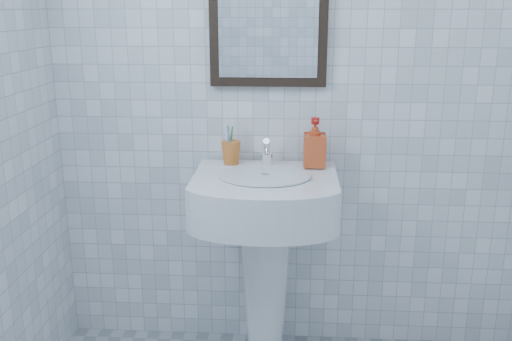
{
  "coord_description": "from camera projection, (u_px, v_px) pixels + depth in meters",
  "views": [
    {
      "loc": [
        -0.04,
        -1.29,
        1.58
      ],
      "look_at": [
        -0.17,
        0.86,
        0.95
      ],
      "focal_mm": 40.0,
      "sensor_mm": 36.0,
      "label": 1
    }
  ],
  "objects": [
    {
      "name": "wall_back",
      "position": [
        300.0,
        84.0,
        2.48
      ],
      "size": [
        2.2,
        0.02,
        2.5
      ],
      "primitive_type": "cube",
      "color": "white",
      "rests_on": "ground"
    },
    {
      "name": "soap_dispenser",
      "position": [
        315.0,
        142.0,
        2.45
      ],
      "size": [
        0.1,
        0.1,
        0.21
      ],
      "primitive_type": "imported",
      "rotation": [
        0.0,
        0.0,
        0.01
      ],
      "color": "red",
      "rests_on": "washbasin"
    },
    {
      "name": "washbasin",
      "position": [
        265.0,
        237.0,
        2.46
      ],
      "size": [
        0.59,
        0.44,
        0.91
      ],
      "color": "white",
      "rests_on": "ground"
    },
    {
      "name": "faucet",
      "position": [
        267.0,
        154.0,
        2.47
      ],
      "size": [
        0.05,
        0.12,
        0.13
      ],
      "color": "white",
      "rests_on": "washbasin"
    },
    {
      "name": "wall_mirror",
      "position": [
        268.0,
        12.0,
        2.39
      ],
      "size": [
        0.5,
        0.04,
        0.62
      ],
      "color": "black",
      "rests_on": "wall_back"
    },
    {
      "name": "toothbrush_cup",
      "position": [
        231.0,
        153.0,
        2.49
      ],
      "size": [
        0.11,
        0.11,
        0.1
      ],
      "primitive_type": null,
      "rotation": [
        0.0,
        0.0,
        -0.41
      ],
      "color": "orange",
      "rests_on": "washbasin"
    }
  ]
}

